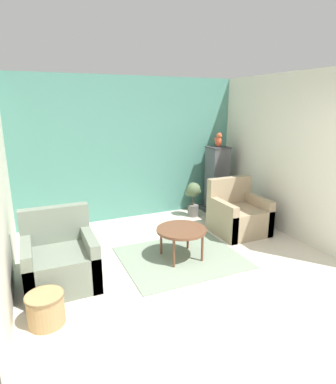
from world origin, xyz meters
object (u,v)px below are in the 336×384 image
parrot (218,140)px  coffee_table (181,231)px  armchair_left (60,262)px  armchair_right (238,216)px  birdcage (217,181)px  wicker_basket (46,308)px  potted_plant (193,195)px

parrot → coffee_table: bearing=-134.6°
armchair_left → armchair_right: 3.05m
coffee_table → parrot: (1.61, 1.63, 1.06)m
armchair_right → birdcage: (0.27, 1.14, 0.34)m
armchair_right → birdcage: birdcage is taller
coffee_table → parrot: 2.53m
armchair_right → wicker_basket: bearing=-159.0°
armchair_left → birdcage: 3.69m
birdcage → wicker_basket: 4.27m
parrot → wicker_basket: 4.44m
coffee_table → armchair_right: 1.43m
armchair_right → wicker_basket: 3.47m
potted_plant → armchair_left: bearing=-149.9°
armchair_right → birdcage: size_ratio=0.68×
potted_plant → wicker_basket: 3.72m
armchair_right → potted_plant: 1.11m
birdcage → parrot: parrot is taller
coffee_table → armchair_left: 1.68m
coffee_table → potted_plant: 1.85m
coffee_table → armchair_right: size_ratio=0.78×
armchair_left → potted_plant: bearing=30.1°
birdcage → wicker_basket: birdcage is taller
coffee_table → armchair_right: bearing=20.1°
armchair_left → wicker_basket: 0.78m
armchair_right → wicker_basket: (-3.24, -1.24, -0.12)m
coffee_table → birdcage: 2.30m
parrot → potted_plant: (-0.59, -0.09, -1.05)m
wicker_basket → birdcage: bearing=34.2°
armchair_right → birdcage: 1.22m
wicker_basket → armchair_left: bearing=72.8°
birdcage → potted_plant: birdcage is taller
coffee_table → potted_plant: (1.02, 1.54, 0.01)m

